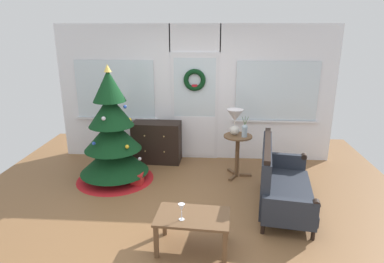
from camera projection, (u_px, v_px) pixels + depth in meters
name	position (u px, v px, depth m)	size (l,w,h in m)	color
ground_plane	(186.00, 210.00, 4.73)	(6.76, 6.76, 0.00)	brown
back_wall_with_door	(195.00, 93.00, 6.33)	(5.20, 0.19, 2.55)	white
christmas_tree	(113.00, 140.00, 5.51)	(1.30, 1.30, 1.94)	#4C331E
dresser_cabinet	(157.00, 142.00, 6.36)	(0.92, 0.47, 0.78)	black
settee_sofa	(279.00, 182.00, 4.75)	(0.93, 1.71, 0.96)	black
side_table	(237.00, 148.00, 5.68)	(0.50, 0.48, 0.74)	brown
table_lamp	(235.00, 119.00, 5.57)	(0.28, 0.28, 0.44)	silver
flower_vase	(245.00, 130.00, 5.51)	(0.11, 0.10, 0.35)	#99ADBC
coffee_table	(193.00, 220.00, 3.82)	(0.87, 0.58, 0.43)	brown
wine_glass	(182.00, 208.00, 3.68)	(0.08, 0.08, 0.20)	silver
gift_box	(137.00, 179.00, 5.48)	(0.19, 0.17, 0.19)	red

